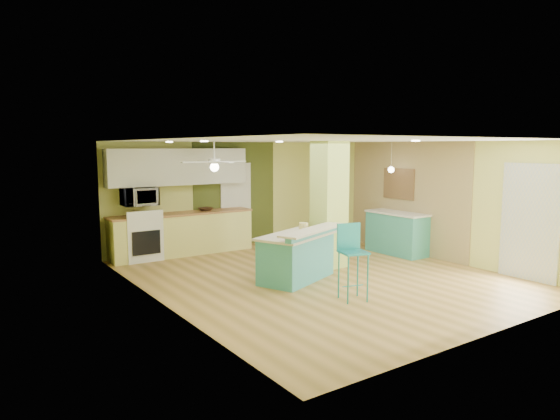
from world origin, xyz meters
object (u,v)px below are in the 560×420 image
object	(u,v)px
side_counter	(397,233)
canister	(303,228)
peninsula	(297,256)
bar_stool	(351,249)
fruit_bowl	(206,209)

from	to	relation	value
side_counter	canister	size ratio (longest dim) A/B	7.57
side_counter	peninsula	bearing A→B (deg)	-170.38
peninsula	bar_stool	world-z (taller)	bar_stool
side_counter	canister	bearing A→B (deg)	-170.35
peninsula	fruit_bowl	distance (m)	3.21
side_counter	fruit_bowl	xyz separation A→B (m)	(-3.44, 2.62, 0.51)
canister	bar_stool	bearing A→B (deg)	-95.47
bar_stool	side_counter	xyz separation A→B (m)	(3.15, 1.93, -0.33)
side_counter	canister	xyz separation A→B (m)	(-3.01, -0.51, 0.46)
peninsula	canister	bearing A→B (deg)	-13.74
peninsula	side_counter	bearing A→B (deg)	-13.16
fruit_bowl	peninsula	bearing A→B (deg)	-85.22
fruit_bowl	canister	bearing A→B (deg)	-82.29
peninsula	fruit_bowl	bearing A→B (deg)	72.00
peninsula	canister	distance (m)	0.51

